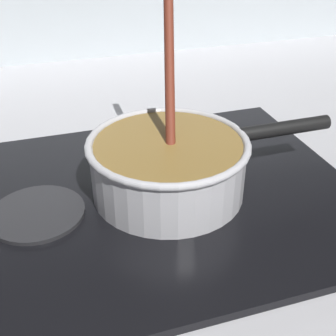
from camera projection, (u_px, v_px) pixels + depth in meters
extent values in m
cube|color=#B7B7BC|center=(212.00, 228.00, 0.65)|extent=(2.40, 1.60, 0.04)
cube|color=black|center=(168.00, 195.00, 0.68)|extent=(0.56, 0.48, 0.01)
torus|color=#592D0C|center=(168.00, 189.00, 0.67)|extent=(0.17, 0.17, 0.01)
cylinder|color=#262628|center=(37.00, 213.00, 0.62)|extent=(0.13, 0.13, 0.01)
cylinder|color=silver|center=(168.00, 168.00, 0.65)|extent=(0.22, 0.22, 0.08)
cylinder|color=olive|center=(168.00, 166.00, 0.65)|extent=(0.21, 0.21, 0.08)
torus|color=silver|center=(168.00, 143.00, 0.63)|extent=(0.23, 0.23, 0.01)
cylinder|color=black|center=(285.00, 128.00, 0.68)|extent=(0.15, 0.02, 0.02)
cylinder|color=#E5CC7A|center=(164.00, 161.00, 0.61)|extent=(0.03, 0.03, 0.01)
cylinder|color=#EDD88C|center=(170.00, 144.00, 0.65)|extent=(0.03, 0.03, 0.01)
cylinder|color=#EDD88C|center=(168.00, 128.00, 0.69)|extent=(0.03, 0.03, 0.01)
cylinder|color=beige|center=(199.00, 149.00, 0.64)|extent=(0.03, 0.03, 0.01)
cylinder|color=#EDD88C|center=(142.00, 130.00, 0.69)|extent=(0.03, 0.03, 0.01)
cylinder|color=#EDD88C|center=(197.00, 136.00, 0.67)|extent=(0.03, 0.03, 0.01)
cylinder|color=maroon|center=(169.00, 64.00, 0.63)|extent=(0.05, 0.14, 0.23)
cube|color=brown|center=(171.00, 156.00, 0.63)|extent=(0.04, 0.05, 0.01)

